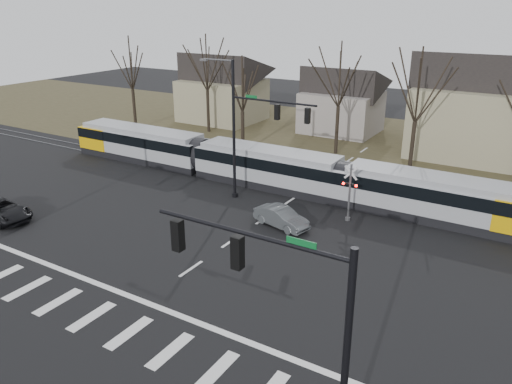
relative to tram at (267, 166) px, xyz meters
The scene contains 16 objects.
ground 16.40m from the tram, 78.75° to the right, with size 140.00×140.00×0.00m, color black.
grass_verge 16.40m from the tram, 78.75° to the left, with size 140.00×28.00×0.01m, color #38331E.
crosswalk 20.32m from the tram, 80.96° to the right, with size 27.00×2.60×0.01m.
stop_line 18.16m from the tram, 79.86° to the right, with size 28.00×0.35×0.01m, color silver.
lane_dashes 3.59m from the tram, ahead, with size 0.18×30.00×0.01m.
rail_pair 3.59m from the tram, ahead, with size 90.00×1.52×0.06m.
tram is the anchor object (origin of this frame).
sedan 8.09m from the tram, 53.37° to the right, with size 4.18×2.29×1.30m, color #474B4E.
suv 19.56m from the tram, 128.38° to the right, with size 4.99×2.35×1.38m, color black.
signal_pole_near_right 25.94m from the tram, 58.85° to the right, with size 6.72×0.44×8.00m.
signal_pole_far 5.39m from the tram, 77.50° to the right, with size 9.28×0.44×10.20m.
rail_crossing_signal 8.79m from the tram, 21.40° to the right, with size 1.08×0.36×4.00m.
tree_row 11.74m from the tram, 62.60° to the left, with size 59.20×7.20×10.00m.
house_a 24.79m from the tram, 133.05° to the left, with size 9.72×8.64×8.60m.
house_b 20.21m from the tram, 95.19° to the left, with size 8.64×7.56×7.65m.
house_c 21.22m from the tram, 54.37° to the left, with size 10.80×8.64×10.10m.
Camera 1 is at (15.72, -17.01, 13.83)m, focal length 35.00 mm.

